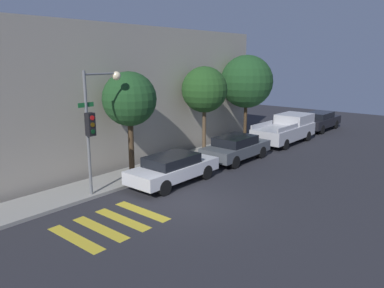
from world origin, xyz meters
TOP-DOWN VIEW (x-y plane):
  - ground_plane at (0.00, 0.00)m, footprint 60.00×60.00m
  - sidewalk at (0.00, 4.25)m, footprint 26.00×2.10m
  - building_row at (0.00, 8.70)m, footprint 26.00×6.00m
  - crosswalk at (-3.07, 0.80)m, footprint 3.28×2.60m
  - traffic_light_pole at (-1.63, 3.37)m, footprint 2.07×0.56m
  - sedan_near_corner at (1.44, 2.10)m, footprint 4.54×1.78m
  - sedan_middle at (6.53, 2.10)m, footprint 4.40×1.88m
  - pickup_truck at (12.60, 2.10)m, footprint 5.37×2.12m
  - sedan_far_end at (18.34, 2.10)m, footprint 4.68×1.77m
  - tree_near_corner at (0.97, 4.37)m, footprint 2.52×2.52m
  - tree_midblock at (6.56, 4.37)m, footprint 2.64×2.64m
  - tree_far_end at (11.05, 4.37)m, footprint 3.47×3.47m

SIDE VIEW (x-z plane):
  - ground_plane at x=0.00m, z-range 0.00..0.00m
  - crosswalk at x=-3.07m, z-range 0.00..0.00m
  - sidewalk at x=0.00m, z-range 0.00..0.14m
  - sedan_near_corner at x=1.44m, z-range 0.06..1.39m
  - sedan_middle at x=6.53m, z-range 0.05..1.44m
  - sedan_far_end at x=18.34m, z-range 0.05..1.48m
  - pickup_truck at x=12.60m, z-range 0.01..1.82m
  - traffic_light_pole at x=-1.63m, z-range 0.82..5.92m
  - building_row at x=0.00m, z-range 0.00..7.19m
  - tree_near_corner at x=0.97m, z-range 1.20..6.18m
  - tree_midblock at x=6.56m, z-range 1.22..6.35m
  - tree_far_end at x=11.05m, z-range 1.15..6.93m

